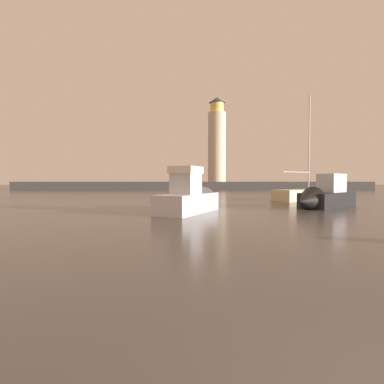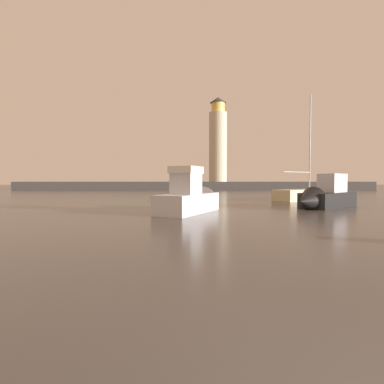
{
  "view_description": "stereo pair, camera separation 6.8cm",
  "coord_description": "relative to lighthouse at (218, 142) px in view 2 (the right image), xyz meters",
  "views": [
    {
      "loc": [
        -1.82,
        -1.56,
        1.92
      ],
      "look_at": [
        -1.49,
        14.45,
        1.33
      ],
      "focal_mm": 29.24,
      "sensor_mm": 36.0,
      "label": 1
    },
    {
      "loc": [
        -1.76,
        -1.56,
        1.92
      ],
      "look_at": [
        -1.49,
        14.45,
        1.33
      ],
      "focal_mm": 29.24,
      "sensor_mm": 36.0,
      "label": 2
    }
  ],
  "objects": [
    {
      "name": "motorboat_2",
      "position": [
        2.94,
        -45.08,
        -9.36
      ],
      "size": [
        6.24,
        5.83,
        2.75
      ],
      "color": "black",
      "rests_on": "ground_plane"
    },
    {
      "name": "lighthouse",
      "position": [
        0.0,
        0.0,
        0.0
      ],
      "size": [
        3.77,
        3.77,
        17.9
      ],
      "color": "beige",
      "rests_on": "breakwater"
    },
    {
      "name": "motorboat_0",
      "position": [
        -6.18,
        -47.44,
        -9.29
      ],
      "size": [
        4.55,
        6.89,
        3.01
      ],
      "color": "silver",
      "rests_on": "ground_plane"
    },
    {
      "name": "ground_plane",
      "position": [
        -4.86,
        -32.58,
        -10.13
      ],
      "size": [
        220.0,
        220.0,
        0.0
      ],
      "primitive_type": "plane",
      "color": "#4C4742"
    },
    {
      "name": "breakwater",
      "position": [
        -4.86,
        0.0,
        -9.31
      ],
      "size": [
        74.91,
        5.71,
        1.66
      ],
      "primitive_type": "cube",
      "color": "#423F3D",
      "rests_on": "ground_plane"
    },
    {
      "name": "sailboat_moored",
      "position": [
        4.88,
        -36.55,
        -9.56
      ],
      "size": [
        7.21,
        5.89,
        10.28
      ],
      "color": "beige",
      "rests_on": "ground_plane"
    }
  ]
}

